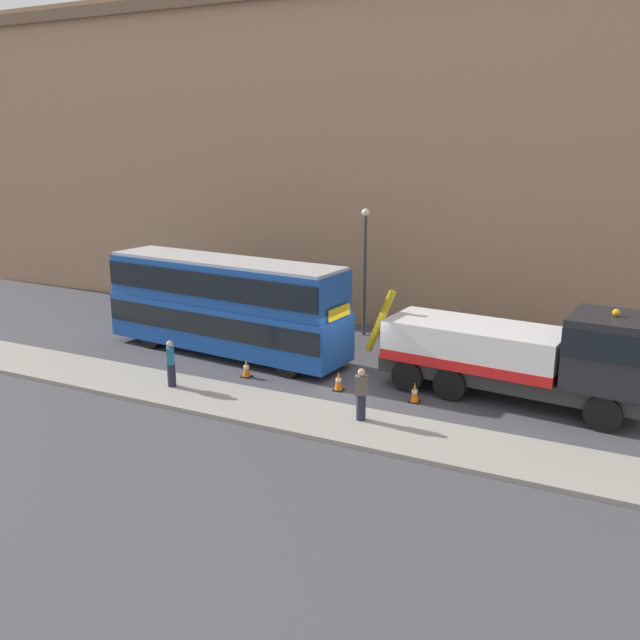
{
  "coord_description": "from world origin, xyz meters",
  "views": [
    {
      "loc": [
        9.48,
        -22.44,
        8.77
      ],
      "look_at": [
        -1.94,
        0.46,
        2.0
      ],
      "focal_mm": 38.28,
      "sensor_mm": 36.0,
      "label": 1
    }
  ],
  "objects_px": {
    "double_decker_bus": "(225,302)",
    "traffic_cone_near_bus": "(246,368)",
    "traffic_cone_midway": "(338,381)",
    "street_lamp": "(365,261)",
    "traffic_cone_near_truck": "(415,393)",
    "recovery_tow_truck": "(525,353)",
    "pedestrian_bystander": "(361,395)",
    "pedestrian_onlooker": "(171,364)"
  },
  "relations": [
    {
      "from": "pedestrian_bystander",
      "to": "traffic_cone_midway",
      "type": "xyz_separation_m",
      "value": [
        -1.91,
        2.42,
        -0.64
      ]
    },
    {
      "from": "double_decker_bus",
      "to": "traffic_cone_near_truck",
      "type": "relative_size",
      "value": 15.54
    },
    {
      "from": "double_decker_bus",
      "to": "traffic_cone_near_bus",
      "type": "xyz_separation_m",
      "value": [
        2.34,
        -2.11,
        -1.89
      ]
    },
    {
      "from": "pedestrian_onlooker",
      "to": "traffic_cone_midway",
      "type": "height_order",
      "value": "pedestrian_onlooker"
    },
    {
      "from": "double_decker_bus",
      "to": "pedestrian_onlooker",
      "type": "relative_size",
      "value": 6.54
    },
    {
      "from": "pedestrian_onlooker",
      "to": "pedestrian_bystander",
      "type": "relative_size",
      "value": 1.0
    },
    {
      "from": "double_decker_bus",
      "to": "traffic_cone_midway",
      "type": "relative_size",
      "value": 15.54
    },
    {
      "from": "traffic_cone_near_bus",
      "to": "traffic_cone_midway",
      "type": "height_order",
      "value": "same"
    },
    {
      "from": "pedestrian_bystander",
      "to": "traffic_cone_near_truck",
      "type": "distance_m",
      "value": 2.78
    },
    {
      "from": "traffic_cone_midway",
      "to": "street_lamp",
      "type": "relative_size",
      "value": 0.12
    },
    {
      "from": "double_decker_bus",
      "to": "street_lamp",
      "type": "height_order",
      "value": "street_lamp"
    },
    {
      "from": "double_decker_bus",
      "to": "pedestrian_onlooker",
      "type": "distance_m",
      "value": 4.72
    },
    {
      "from": "traffic_cone_near_bus",
      "to": "pedestrian_onlooker",
      "type": "bearing_deg",
      "value": -124.6
    },
    {
      "from": "double_decker_bus",
      "to": "traffic_cone_midway",
      "type": "distance_m",
      "value": 6.65
    },
    {
      "from": "double_decker_bus",
      "to": "pedestrian_onlooker",
      "type": "height_order",
      "value": "double_decker_bus"
    },
    {
      "from": "recovery_tow_truck",
      "to": "traffic_cone_midway",
      "type": "relative_size",
      "value": 14.21
    },
    {
      "from": "traffic_cone_near_truck",
      "to": "street_lamp",
      "type": "xyz_separation_m",
      "value": [
        -4.87,
        7.01,
        3.13
      ]
    },
    {
      "from": "recovery_tow_truck",
      "to": "pedestrian_bystander",
      "type": "height_order",
      "value": "recovery_tow_truck"
    },
    {
      "from": "recovery_tow_truck",
      "to": "traffic_cone_near_bus",
      "type": "distance_m",
      "value": 10.2
    },
    {
      "from": "pedestrian_onlooker",
      "to": "traffic_cone_midway",
      "type": "relative_size",
      "value": 2.38
    },
    {
      "from": "pedestrian_bystander",
      "to": "traffic_cone_near_bus",
      "type": "distance_m",
      "value": 6.1
    },
    {
      "from": "recovery_tow_truck",
      "to": "traffic_cone_near_bus",
      "type": "height_order",
      "value": "recovery_tow_truck"
    },
    {
      "from": "traffic_cone_near_truck",
      "to": "street_lamp",
      "type": "distance_m",
      "value": 9.09
    },
    {
      "from": "pedestrian_onlooker",
      "to": "street_lamp",
      "type": "relative_size",
      "value": 0.29
    },
    {
      "from": "traffic_cone_near_truck",
      "to": "street_lamp",
      "type": "relative_size",
      "value": 0.12
    },
    {
      "from": "double_decker_bus",
      "to": "traffic_cone_midway",
      "type": "height_order",
      "value": "double_decker_bus"
    },
    {
      "from": "recovery_tow_truck",
      "to": "traffic_cone_midway",
      "type": "height_order",
      "value": "recovery_tow_truck"
    },
    {
      "from": "pedestrian_onlooker",
      "to": "double_decker_bus",
      "type": "bearing_deg",
      "value": 60.31
    },
    {
      "from": "pedestrian_bystander",
      "to": "traffic_cone_near_bus",
      "type": "xyz_separation_m",
      "value": [
        -5.67,
        2.16,
        -0.64
      ]
    },
    {
      "from": "traffic_cone_near_truck",
      "to": "pedestrian_bystander",
      "type": "bearing_deg",
      "value": -109.95
    },
    {
      "from": "traffic_cone_near_bus",
      "to": "street_lamp",
      "type": "relative_size",
      "value": 0.12
    },
    {
      "from": "double_decker_bus",
      "to": "pedestrian_onlooker",
      "type": "xyz_separation_m",
      "value": [
        0.69,
        -4.5,
        -1.25
      ]
    },
    {
      "from": "pedestrian_onlooker",
      "to": "traffic_cone_near_bus",
      "type": "relative_size",
      "value": 2.38
    },
    {
      "from": "traffic_cone_near_bus",
      "to": "traffic_cone_midway",
      "type": "xyz_separation_m",
      "value": [
        3.76,
        0.26,
        0.0
      ]
    },
    {
      "from": "street_lamp",
      "to": "traffic_cone_near_truck",
      "type": "bearing_deg",
      "value": -55.17
    },
    {
      "from": "recovery_tow_truck",
      "to": "street_lamp",
      "type": "relative_size",
      "value": 1.75
    },
    {
      "from": "pedestrian_bystander",
      "to": "traffic_cone_midway",
      "type": "distance_m",
      "value": 3.15
    },
    {
      "from": "pedestrian_bystander",
      "to": "street_lamp",
      "type": "relative_size",
      "value": 0.29
    },
    {
      "from": "pedestrian_bystander",
      "to": "street_lamp",
      "type": "height_order",
      "value": "street_lamp"
    },
    {
      "from": "pedestrian_bystander",
      "to": "traffic_cone_midway",
      "type": "bearing_deg",
      "value": 17.34
    },
    {
      "from": "double_decker_bus",
      "to": "traffic_cone_near_truck",
      "type": "height_order",
      "value": "double_decker_bus"
    },
    {
      "from": "pedestrian_bystander",
      "to": "street_lamp",
      "type": "bearing_deg",
      "value": 1.48
    }
  ]
}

